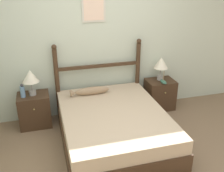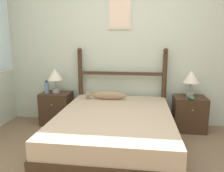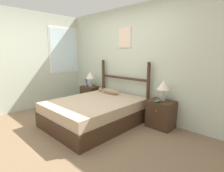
{
  "view_description": "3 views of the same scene",
  "coord_description": "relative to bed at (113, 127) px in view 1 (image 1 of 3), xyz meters",
  "views": [
    {
      "loc": [
        -1.0,
        -2.48,
        2.35
      ],
      "look_at": [
        -0.02,
        1.0,
        0.76
      ],
      "focal_mm": 42.0,
      "sensor_mm": 36.0,
      "label": 1
    },
    {
      "loc": [
        0.22,
        -2.0,
        1.42
      ],
      "look_at": [
        -0.18,
        1.11,
        0.77
      ],
      "focal_mm": 35.0,
      "sensor_mm": 36.0,
      "label": 2
    },
    {
      "loc": [
        2.62,
        -1.62,
        1.49
      ],
      "look_at": [
        -0.02,
        1.13,
        0.76
      ],
      "focal_mm": 28.0,
      "sensor_mm": 36.0,
      "label": 3
    }
  ],
  "objects": [
    {
      "name": "table_lamp_right",
      "position": [
        1.11,
        0.83,
        0.6
      ],
      "size": [
        0.25,
        0.25,
        0.42
      ],
      "color": "gray",
      "rests_on": "nightstand_right"
    },
    {
      "name": "ground_plane",
      "position": [
        0.09,
        -0.69,
        -0.25
      ],
      "size": [
        16.0,
        16.0,
        0.0
      ],
      "primitive_type": "plane",
      "color": "#7A6047"
    },
    {
      "name": "model_boat",
      "position": [
        1.1,
        0.66,
        0.33
      ],
      "size": [
        0.08,
        0.19,
        0.23
      ],
      "color": "#386651",
      "rests_on": "nightstand_right"
    },
    {
      "name": "nightstand_left",
      "position": [
        -1.11,
        0.79,
        0.03
      ],
      "size": [
        0.5,
        0.41,
        0.55
      ],
      "color": "#3D2819",
      "rests_on": "ground_plane"
    },
    {
      "name": "fish_pillow",
      "position": [
        -0.21,
        0.64,
        0.32
      ],
      "size": [
        0.64,
        0.12,
        0.13
      ],
      "color": "#997A5B",
      "rests_on": "bed"
    },
    {
      "name": "wall_back",
      "position": [
        0.09,
        1.04,
        1.03
      ],
      "size": [
        6.4,
        0.08,
        2.55
      ],
      "color": "beige",
      "rests_on": "ground_plane"
    },
    {
      "name": "nightstand_right",
      "position": [
        1.11,
        0.79,
        0.03
      ],
      "size": [
        0.5,
        0.41,
        0.55
      ],
      "color": "#3D2819",
      "rests_on": "ground_plane"
    },
    {
      "name": "bottle",
      "position": [
        -1.25,
        0.74,
        0.4
      ],
      "size": [
        0.07,
        0.07,
        0.22
      ],
      "color": "#668CB2",
      "rests_on": "nightstand_left"
    },
    {
      "name": "bed",
      "position": [
        0.0,
        0.0,
        0.0
      ],
      "size": [
        1.49,
        1.91,
        0.5
      ],
      "color": "#3D2819",
      "rests_on": "ground_plane"
    },
    {
      "name": "headboard",
      "position": [
        -0.0,
        0.92,
        0.46
      ],
      "size": [
        1.5,
        0.08,
        1.31
      ],
      "color": "#3D2819",
      "rests_on": "ground_plane"
    },
    {
      "name": "table_lamp_left",
      "position": [
        -1.11,
        0.79,
        0.6
      ],
      "size": [
        0.25,
        0.25,
        0.42
      ],
      "color": "gray",
      "rests_on": "nightstand_left"
    }
  ]
}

